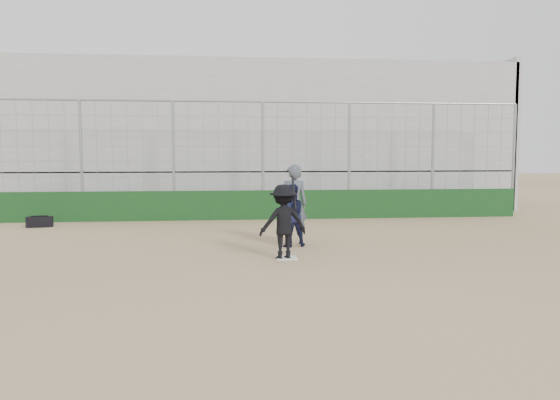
{
  "coord_description": "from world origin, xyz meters",
  "views": [
    {
      "loc": [
        -1.36,
        -11.58,
        2.29
      ],
      "look_at": [
        0.0,
        1.4,
        1.15
      ],
      "focal_mm": 35.0,
      "sensor_mm": 36.0,
      "label": 1
    }
  ],
  "objects": [
    {
      "name": "bleachers",
      "position": [
        0.0,
        11.95,
        2.92
      ],
      "size": [
        20.25,
        6.7,
        6.98
      ],
      "color": "#9D9D9D",
      "rests_on": "ground"
    },
    {
      "name": "umpire",
      "position": [
        0.37,
        1.8,
        0.9
      ],
      "size": [
        0.78,
        0.56,
        1.8
      ],
      "primitive_type": "imported",
      "rotation": [
        0.0,
        0.0,
        3.25
      ],
      "color": "#474F5A",
      "rests_on": "ground"
    },
    {
      "name": "equipment_bag",
      "position": [
        -6.98,
        5.74,
        0.16
      ],
      "size": [
        0.79,
        0.43,
        0.36
      ],
      "color": "black",
      "rests_on": "ground"
    },
    {
      "name": "batter_at_plate",
      "position": [
        -0.08,
        -0.02,
        0.8
      ],
      "size": [
        1.13,
        0.83,
        1.78
      ],
      "color": "black",
      "rests_on": "ground"
    },
    {
      "name": "catcher_crouched",
      "position": [
        0.28,
        1.44,
        0.52
      ],
      "size": [
        0.85,
        0.73,
        1.04
      ],
      "color": "black",
      "rests_on": "ground"
    },
    {
      "name": "home_plate",
      "position": [
        0.0,
        0.0,
        0.01
      ],
      "size": [
        0.44,
        0.44,
        0.02
      ],
      "primitive_type": "cube",
      "color": "white",
      "rests_on": "ground"
    },
    {
      "name": "ground",
      "position": [
        0.0,
        0.0,
        0.0
      ],
      "size": [
        90.0,
        90.0,
        0.0
      ],
      "primitive_type": "plane",
      "color": "olive",
      "rests_on": "ground"
    },
    {
      "name": "backstop",
      "position": [
        0.0,
        7.0,
        0.96
      ],
      "size": [
        18.1,
        0.25,
        4.04
      ],
      "color": "#113614",
      "rests_on": "ground"
    }
  ]
}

